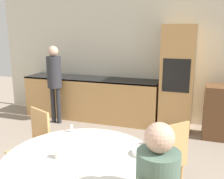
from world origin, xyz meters
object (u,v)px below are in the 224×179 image
Objects in this scene: person_standing at (54,76)px; cup at (58,154)px; oven_unit at (177,78)px; dining_table at (81,177)px; bowl_near at (142,152)px; chair_far_left at (35,143)px; chair_far_right at (167,157)px.

person_standing reaches higher than cup.
oven_unit is 3.09m from cup.
bowl_near reaches higher than dining_table.
dining_table is 0.90× the size of person_standing.
chair_far_left is (-0.85, 0.49, 0.00)m from dining_table.
dining_table is at bearing -155.35° from bowl_near.
chair_far_left is 4.91× the size of bowl_near.
bowl_near is (0.53, 0.24, 0.22)m from dining_table.
person_standing is (-2.36, -0.49, 0.00)m from oven_unit.
chair_far_left is (-1.50, -2.42, -0.47)m from oven_unit.
chair_far_left is at bearing 140.31° from cup.
bowl_near is (-0.12, -2.66, -0.25)m from oven_unit.
chair_far_left is at bearing -65.92° from person_standing.
oven_unit is 2.41m from person_standing.
oven_unit is 2.67m from bowl_near.
oven_unit is 2.30m from chair_far_right.
chair_far_left is 11.33× the size of cup.
cup is (0.66, -0.55, 0.24)m from chair_far_left.
person_standing is at bearing -82.99° from chair_far_right.
bowl_near is (1.38, -0.24, 0.22)m from chair_far_left.
cup is 0.78m from bowl_near.
oven_unit reaches higher than dining_table.
dining_table is 17.38× the size of cup.
chair_far_right is 0.59× the size of person_standing.
dining_table is 7.53× the size of bowl_near.
person_standing is 19.28× the size of cup.
chair_far_right is 4.91× the size of bowl_near.
person_standing reaches higher than bowl_near.
dining_table is 3.00m from person_standing.
oven_unit is 10.45× the size of bowl_near.
cup is (-0.83, -2.97, -0.23)m from oven_unit.
chair_far_right is (0.73, 0.65, 0.00)m from dining_table.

